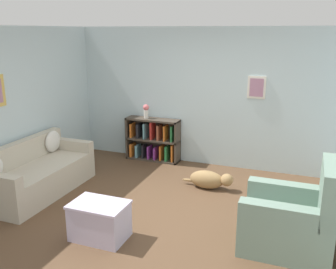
# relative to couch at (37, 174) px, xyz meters

# --- Properties ---
(ground_plane) EXTENTS (14.00, 14.00, 0.00)m
(ground_plane) POSITION_rel_couch_xyz_m (2.06, 0.08, -0.31)
(ground_plane) COLOR brown
(wall_back) EXTENTS (5.60, 0.13, 2.60)m
(wall_back) POSITION_rel_couch_xyz_m (2.06, 2.33, 0.99)
(wall_back) COLOR silver
(wall_back) RESTS_ON ground_plane
(wall_left) EXTENTS (0.13, 5.00, 2.60)m
(wall_left) POSITION_rel_couch_xyz_m (-0.49, 0.08, 0.99)
(wall_left) COLOR silver
(wall_left) RESTS_ON ground_plane
(couch) EXTENTS (0.84, 1.92, 0.84)m
(couch) POSITION_rel_couch_xyz_m (0.00, 0.00, 0.00)
(couch) COLOR #B7AD99
(couch) RESTS_ON ground_plane
(bookshelf) EXTENTS (1.08, 0.30, 0.85)m
(bookshelf) POSITION_rel_couch_xyz_m (1.11, 2.13, 0.09)
(bookshelf) COLOR #42382D
(bookshelf) RESTS_ON ground_plane
(recliner_chair) EXTENTS (1.03, 0.85, 1.11)m
(recliner_chair) POSITION_rel_couch_xyz_m (3.91, -0.23, 0.06)
(recliner_chair) COLOR gray
(recliner_chair) RESTS_ON ground_plane
(coffee_table) EXTENTS (0.70, 0.48, 0.48)m
(coffee_table) POSITION_rel_couch_xyz_m (1.65, -0.85, -0.06)
(coffee_table) COLOR #BCB2D1
(coffee_table) RESTS_ON ground_plane
(dog) EXTENTS (0.87, 0.27, 0.30)m
(dog) POSITION_rel_couch_xyz_m (2.55, 1.13, -0.16)
(dog) COLOR #9E7A4C
(dog) RESTS_ON ground_plane
(vase) EXTENTS (0.12, 0.12, 0.28)m
(vase) POSITION_rel_couch_xyz_m (0.97, 2.11, 0.70)
(vase) COLOR silver
(vase) RESTS_ON bookshelf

